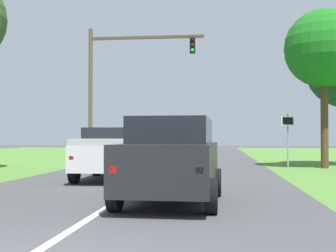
{
  "coord_description": "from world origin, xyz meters",
  "views": [
    {
      "loc": [
        2.43,
        -4.75,
        1.55
      ],
      "look_at": [
        -0.22,
        18.9,
        2.09
      ],
      "focal_mm": 48.73,
      "sensor_mm": 36.0,
      "label": 1
    }
  ],
  "objects_px": {
    "pickup_truck_lead": "(113,153)",
    "traffic_light": "(118,75)",
    "red_suv_near": "(172,158)",
    "keep_moving_sign": "(288,133)",
    "extra_tree_1": "(324,49)"
  },
  "relations": [
    {
      "from": "traffic_light",
      "to": "keep_moving_sign",
      "type": "distance_m",
      "value": 10.7
    },
    {
      "from": "red_suv_near",
      "to": "traffic_light",
      "type": "relative_size",
      "value": 0.55
    },
    {
      "from": "red_suv_near",
      "to": "traffic_light",
      "type": "height_order",
      "value": "traffic_light"
    },
    {
      "from": "pickup_truck_lead",
      "to": "extra_tree_1",
      "type": "height_order",
      "value": "extra_tree_1"
    },
    {
      "from": "pickup_truck_lead",
      "to": "traffic_light",
      "type": "height_order",
      "value": "traffic_light"
    },
    {
      "from": "pickup_truck_lead",
      "to": "keep_moving_sign",
      "type": "bearing_deg",
      "value": 44.06
    },
    {
      "from": "pickup_truck_lead",
      "to": "traffic_light",
      "type": "relative_size",
      "value": 0.61
    },
    {
      "from": "keep_moving_sign",
      "to": "extra_tree_1",
      "type": "bearing_deg",
      "value": -3.73
    },
    {
      "from": "red_suv_near",
      "to": "pickup_truck_lead",
      "type": "xyz_separation_m",
      "value": [
        -2.69,
        5.42,
        -0.08
      ]
    },
    {
      "from": "pickup_truck_lead",
      "to": "keep_moving_sign",
      "type": "relative_size",
      "value": 1.85
    },
    {
      "from": "pickup_truck_lead",
      "to": "keep_moving_sign",
      "type": "height_order",
      "value": "keep_moving_sign"
    },
    {
      "from": "traffic_light",
      "to": "keep_moving_sign",
      "type": "relative_size",
      "value": 3.03
    },
    {
      "from": "pickup_truck_lead",
      "to": "traffic_light",
      "type": "distance_m",
      "value": 11.75
    },
    {
      "from": "red_suv_near",
      "to": "keep_moving_sign",
      "type": "distance_m",
      "value": 13.14
    },
    {
      "from": "pickup_truck_lead",
      "to": "keep_moving_sign",
      "type": "xyz_separation_m",
      "value": [
        7.15,
        6.92,
        0.73
      ]
    }
  ]
}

